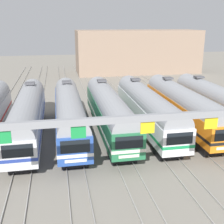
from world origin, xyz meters
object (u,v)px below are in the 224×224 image
(commuter_train_blue, at_px, (69,112))
(commuter_train_silver, at_px, (28,115))
(commuter_train_white, at_px, (147,108))
(catenary_gantry, at_px, (147,130))
(commuter_train_yellow, at_px, (218,104))
(commuter_train_green, at_px, (109,110))
(commuter_train_orange, at_px, (183,106))

(commuter_train_blue, bearing_deg, commuter_train_silver, 180.00)
(commuter_train_blue, xyz_separation_m, commuter_train_white, (8.57, 0.00, 0.00))
(commuter_train_blue, xyz_separation_m, catenary_gantry, (4.28, -13.50, 2.77))
(commuter_train_blue, bearing_deg, catenary_gantry, -72.39)
(commuter_train_blue, relative_size, commuter_train_white, 1.00)
(commuter_train_yellow, distance_m, catenary_gantry, 18.84)
(commuter_train_silver, relative_size, commuter_train_green, 1.00)
(commuter_train_green, distance_m, commuter_train_orange, 8.57)
(commuter_train_blue, height_order, commuter_train_white, same)
(commuter_train_yellow, relative_size, catenary_gantry, 0.58)
(commuter_train_orange, bearing_deg, commuter_train_yellow, 0.00)
(commuter_train_white, xyz_separation_m, commuter_train_orange, (4.28, 0.00, 0.00))
(commuter_train_green, xyz_separation_m, commuter_train_yellow, (12.85, 0.00, 0.00))
(commuter_train_silver, relative_size, catenary_gantry, 0.58)
(commuter_train_silver, bearing_deg, commuter_train_yellow, 0.00)
(commuter_train_white, distance_m, catenary_gantry, 14.43)
(commuter_train_white, bearing_deg, commuter_train_orange, 0.00)
(catenary_gantry, bearing_deg, commuter_train_silver, 122.41)
(commuter_train_yellow, bearing_deg, commuter_train_silver, 180.00)
(commuter_train_blue, distance_m, commuter_train_yellow, 17.14)
(commuter_train_silver, relative_size, commuter_train_blue, 1.00)
(commuter_train_white, distance_m, commuter_train_orange, 4.28)
(commuter_train_green, xyz_separation_m, catenary_gantry, (0.00, -13.50, 2.77))
(commuter_train_white, xyz_separation_m, catenary_gantry, (-4.28, -13.50, 2.77))
(catenary_gantry, bearing_deg, commuter_train_white, 72.39)
(commuter_train_green, bearing_deg, commuter_train_silver, 180.00)
(commuter_train_white, height_order, commuter_train_yellow, same)
(commuter_train_silver, distance_m, commuter_train_orange, 17.14)
(commuter_train_silver, relative_size, commuter_train_orange, 1.00)
(commuter_train_green, bearing_deg, commuter_train_white, 0.00)
(commuter_train_silver, distance_m, commuter_train_white, 12.85)
(commuter_train_silver, xyz_separation_m, commuter_train_orange, (17.14, 0.00, 0.00))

